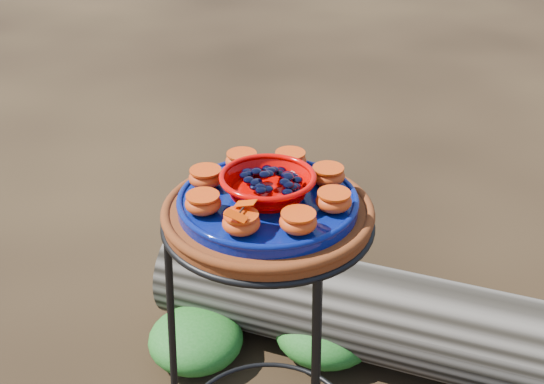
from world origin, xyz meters
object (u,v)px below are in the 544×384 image
Objects in this scene: plant_stand at (268,361)px; red_bowl at (268,187)px; terracotta_saucer at (268,215)px; driftwood_log at (409,322)px; cobalt_plate at (268,203)px.

plant_stand is 0.43m from red_bowl.
terracotta_saucer is 2.33× the size of red_bowl.
red_bowl reaches higher than terracotta_saucer.
terracotta_saucer is 0.06m from red_bowl.
red_bowl is 0.84m from driftwood_log.
cobalt_plate is at bearing 0.00° from terracotta_saucer.
cobalt_plate is 0.81m from driftwood_log.
red_bowl is at bearing 0.00° from cobalt_plate.
cobalt_plate is (0.00, 0.00, 0.39)m from plant_stand.
cobalt_plate is 0.03m from red_bowl.
plant_stand is 0.48× the size of driftwood_log.
plant_stand is at bearing 0.00° from cobalt_plate.
cobalt_plate is 0.23× the size of driftwood_log.
driftwood_log is at bearing 79.11° from terracotta_saucer.
plant_stand is 2.09× the size of cobalt_plate.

